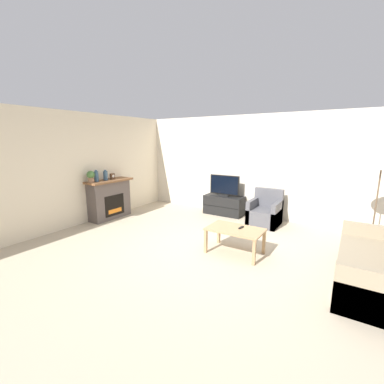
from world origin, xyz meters
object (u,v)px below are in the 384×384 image
object	(u,v)px
mantel_clock	(112,176)
remote	(241,227)
tv_stand	(224,205)
floor_lamp	(381,168)
tv	(224,186)
fireplace	(110,199)
armchair	(265,213)
coffee_table	(235,232)
mantel_vase_left	(96,176)
mantel_vase_centre_left	(105,175)
couch	(379,269)
potted_plant	(91,176)

from	to	relation	value
mantel_clock	remote	size ratio (longest dim) A/B	0.98
mantel_clock	remote	xyz separation A→B (m)	(3.73, -0.29, -0.63)
tv_stand	floor_lamp	distance (m)	3.68
tv	fireplace	bearing A→B (deg)	-141.23
armchair	coffee_table	xyz separation A→B (m)	(0.03, -1.93, 0.13)
mantel_vase_left	floor_lamp	xyz separation A→B (m)	(5.76, 1.59, 0.39)
mantel_vase_centre_left	floor_lamp	bearing A→B (deg)	12.84
tv	remote	distance (m)	2.51
mantel_vase_centre_left	tv	world-z (taller)	mantel_vase_centre_left
armchair	floor_lamp	world-z (taller)	floor_lamp
tv_stand	couch	xyz separation A→B (m)	(3.41, -2.15, 0.01)
fireplace	tv	world-z (taller)	tv
fireplace	coffee_table	bearing A→B (deg)	-3.98
couch	tv	bearing A→B (deg)	147.78
potted_plant	floor_lamp	world-z (taller)	floor_lamp
fireplace	couch	xyz separation A→B (m)	(5.82, -0.21, -0.25)
tv_stand	coffee_table	distance (m)	2.53
potted_plant	floor_lamp	distance (m)	6.03
floor_lamp	coffee_table	bearing A→B (deg)	-145.04
mantel_vase_centre_left	remote	bearing A→B (deg)	-1.16
tv	couch	bearing A→B (deg)	-32.22
mantel_vase_centre_left	armchair	distance (m)	4.13
mantel_vase_left	floor_lamp	distance (m)	5.99
tv_stand	floor_lamp	size ratio (longest dim) A/B	0.62
mantel_clock	tv	bearing A→B (deg)	37.13
armchair	couch	distance (m)	2.88
remote	potted_plant	bearing A→B (deg)	-168.86
tv_stand	tv	world-z (taller)	tv
mantel_vase_centre_left	tv_stand	xyz separation A→B (m)	(2.39, 2.03, -0.90)
mantel_vase_centre_left	armchair	xyz separation A→B (m)	(3.62, 1.76, -0.88)
mantel_vase_left	tv	size ratio (longest dim) A/B	0.34
fireplace	armchair	size ratio (longest dim) A/B	1.44
mantel_clock	tv	world-z (taller)	mantel_clock
remote	floor_lamp	size ratio (longest dim) A/B	0.09
tv	floor_lamp	distance (m)	3.53
mantel_vase_left	remote	xyz separation A→B (m)	(3.73, 0.20, -0.69)
couch	mantel_vase_centre_left	bearing A→B (deg)	178.82
armchair	tv_stand	bearing A→B (deg)	167.80
potted_plant	floor_lamp	xyz separation A→B (m)	(5.76, 1.75, 0.37)
fireplace	mantel_vase_centre_left	size ratio (longest dim) A/B	4.56
tv_stand	coffee_table	xyz separation A→B (m)	(1.26, -2.19, 0.15)
fireplace	mantel_clock	distance (m)	0.60
mantel_clock	floor_lamp	world-z (taller)	floor_lamp
fireplace	tv_stand	bearing A→B (deg)	38.80
tv_stand	couch	world-z (taller)	couch
tv	mantel_vase_centre_left	bearing A→B (deg)	-139.72
armchair	remote	distance (m)	1.85
floor_lamp	mantel_vase_left	bearing A→B (deg)	-164.56
coffee_table	couch	size ratio (longest dim) A/B	0.50
tv_stand	fireplace	bearing A→B (deg)	-141.20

